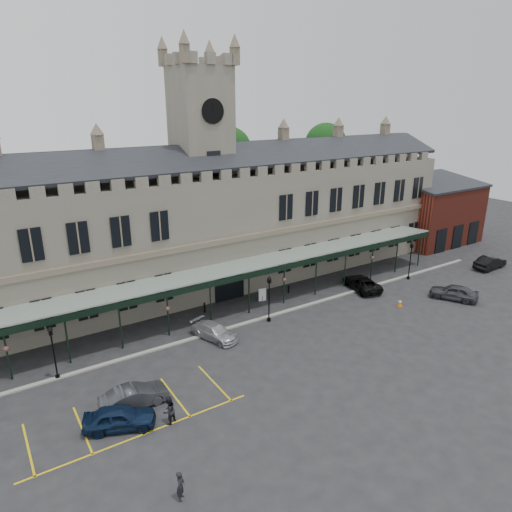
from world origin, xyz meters
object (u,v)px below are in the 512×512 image
lamp_post_mid (269,295)px  traffic_cone (400,303)px  clock_tower (202,162)px  person_a (181,486)px  lamp_post_left (53,348)px  car_right_a (454,292)px  car_left_a (120,418)px  car_van (362,283)px  sign_board (262,295)px  car_right_b (490,262)px  lamp_post_right (411,257)px  person_b (169,410)px  car_taxi (215,332)px  car_left_b (135,397)px  station_building (205,226)px

lamp_post_mid → traffic_cone: (12.49, -4.23, -2.25)m
clock_tower → person_a: clock_tower is taller
lamp_post_left → car_right_a: size_ratio=0.92×
traffic_cone → car_left_a: 28.24m
clock_tower → lamp_post_mid: bearing=-86.8°
car_van → person_a: 30.69m
clock_tower → car_van: (13.00, -10.36, -12.41)m
sign_board → car_right_b: car_right_b is taller
lamp_post_right → person_b: size_ratio=2.34×
car_taxi → clock_tower: bearing=47.5°
lamp_post_left → person_b: lamp_post_left is taller
traffic_cone → car_right_b: car_right_b is taller
car_taxi → car_right_a: bearing=-32.5°
clock_tower → car_left_b: size_ratio=5.61×
clock_tower → car_left_a: size_ratio=5.78×
car_taxi → person_b: (-7.30, -7.91, 0.29)m
lamp_post_mid → station_building: bearing=93.2°
clock_tower → person_a: (-14.01, -24.93, -12.28)m
car_left_a → person_b: person_b is taller
clock_tower → lamp_post_right: bearing=-29.6°
car_taxi → car_right_b: (35.35, -2.67, 0.13)m
person_b → lamp_post_left: bearing=-83.9°
lamp_post_left → lamp_post_mid: size_ratio=0.95×
lamp_post_right → person_b: 32.90m
clock_tower → lamp_post_right: (19.53, -11.11, -10.54)m
car_left_b → person_b: 3.03m
lamp_post_right → person_b: lamp_post_right is taller
car_left_a → person_a: 6.93m
traffic_cone → person_a: (-27.12, -9.51, 0.48)m
station_building → car_left_b: station_building is taller
person_a → station_building: bearing=5.8°
car_left_b → car_van: (26.55, 6.16, -0.02)m
station_building → clock_tower: 6.64m
car_right_b → person_a: 45.68m
sign_board → car_taxi: (-7.55, -4.18, -0.01)m
station_building → car_left_b: 22.06m
car_taxi → car_right_a: 24.59m
car_right_a → car_right_b: car_right_a is taller
person_a → car_left_b: bearing=32.1°
lamp_post_mid → person_b: lamp_post_mid is taller
lamp_post_left → sign_board: bearing=9.4°
clock_tower → traffic_cone: clock_tower is taller
lamp_post_right → person_a: 36.32m
lamp_post_left → lamp_post_right: lamp_post_right is taller
traffic_cone → car_right_a: car_right_a is taller
lamp_post_left → sign_board: (19.77, 3.28, -1.83)m
traffic_cone → car_left_b: 26.68m
car_taxi → person_a: (-9.01, -13.56, 0.19)m
lamp_post_right → car_left_b: (-33.07, -5.42, -1.85)m
car_right_a → clock_tower: bearing=-72.0°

